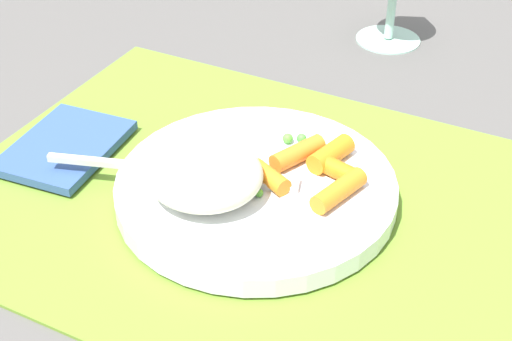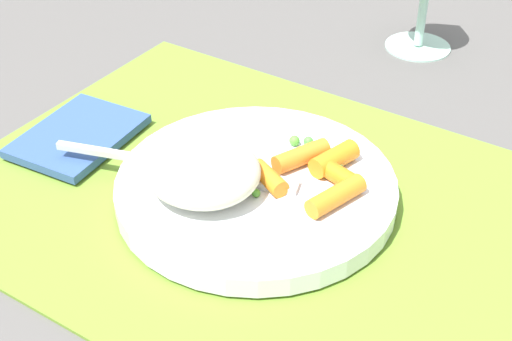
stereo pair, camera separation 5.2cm
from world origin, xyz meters
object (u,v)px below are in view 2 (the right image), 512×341
Objects in this scene: rice_mound at (202,170)px; napkin at (78,136)px; plate at (256,189)px; fork at (200,168)px; carrot_portion at (318,172)px.

napkin is at bearing 173.93° from rice_mound.
plate is 0.18m from napkin.
fork is (-0.02, 0.02, -0.02)m from rice_mound.
plate is at bearing 49.79° from rice_mound.
fork is (-0.09, -0.04, -0.01)m from carrot_portion.
plate is at bearing -145.59° from carrot_portion.
carrot_portion reaches higher than napkin.
fork is (-0.05, -0.01, 0.01)m from plate.
carrot_portion reaches higher than plate.
rice_mound is at bearing -130.21° from plate.
napkin is at bearing -174.63° from plate.
plate is 0.05m from rice_mound.
plate is 2.46× the size of carrot_portion.
carrot_portion is at bearing 11.50° from napkin.
fork is 0.14m from napkin.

